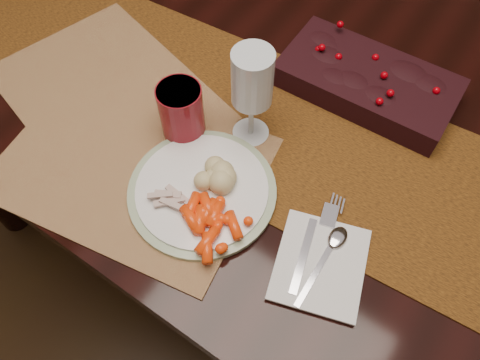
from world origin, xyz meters
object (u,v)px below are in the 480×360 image
Objects in this scene: napkin at (320,264)px; turkey_shreds at (170,195)px; placemat_main at (131,165)px; mashed_potatoes at (212,172)px; wine_glass at (252,98)px; dining_table at (294,194)px; dinner_plate at (202,190)px; centerpiece at (368,79)px; red_cup at (182,112)px; baby_carrots at (209,226)px.

turkey_shreds is at bearing 171.82° from napkin.
turkey_shreds is at bearing -19.23° from placemat_main.
wine_glass is at bearing 93.53° from mashed_potatoes.
dinner_plate reaches higher than dining_table.
dining_table is 3.97× the size of placemat_main.
centerpiece is (0.08, 0.07, 0.41)m from dining_table.
red_cup is (-0.34, 0.09, 0.05)m from napkin.
napkin is (0.18, 0.05, -0.02)m from baby_carrots.
napkin is 1.45× the size of red_cup.
baby_carrots is (0.19, -0.03, 0.03)m from placemat_main.
dinner_plate is at bearing -99.46° from mashed_potatoes.
red_cup reaches higher than centerpiece.
red_cup reaches higher than baby_carrots.
red_cup is 0.13m from wine_glass.
baby_carrots is 0.09m from turkey_shreds.
placemat_main is 6.07× the size of turkey_shreds.
centerpiece is 0.43m from baby_carrots.
placemat_main is at bearing -120.63° from dining_table.
red_cup is at bearing -127.41° from dining_table.
centerpiece is 1.31× the size of dinner_plate.
baby_carrots is 0.22m from red_cup.
baby_carrots is at bearing -6.92° from turkey_shreds.
mashed_potatoes reaches higher than turkey_shreds.
red_cup reaches higher than dining_table.
turkey_shreds is 0.27m from napkin.
dining_table is 24.30× the size of mashed_potatoes.
turkey_shreds is 0.21m from wine_glass.
baby_carrots is 0.67× the size of napkin.
mashed_potatoes is at bearing 155.99° from napkin.
wine_glass is at bearing 33.03° from red_cup.
turkey_shreds is (-0.04, -0.07, -0.01)m from mashed_potatoes.
wine_glass is (-0.05, -0.14, 0.47)m from dining_table.
baby_carrots is at bearing -41.39° from red_cup.
mashed_potatoes is (-0.05, 0.08, 0.01)m from baby_carrots.
turkey_shreds is 0.16m from red_cup.
turkey_shreds reaches higher than placemat_main.
baby_carrots is at bearing -44.74° from dinner_plate.
turkey_shreds reaches higher than dining_table.
dining_table is at bearing 68.76° from wine_glass.
placemat_main is 2.85× the size of napkin.
turkey_shreds is (-0.16, -0.41, -0.01)m from centerpiece.
centerpiece is at bearing 58.75° from wine_glass.
napkin is 0.81× the size of wine_glass.
red_cup reaches higher than mashed_potatoes.
napkin reaches higher than dining_table.
turkey_shreds is (-0.09, 0.01, -0.00)m from baby_carrots.
centerpiece is 1.71× the size of wine_glass.
mashed_potatoes is 0.13m from red_cup.
red_cup is 0.56× the size of wine_glass.
dining_table is 0.50m from wine_glass.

